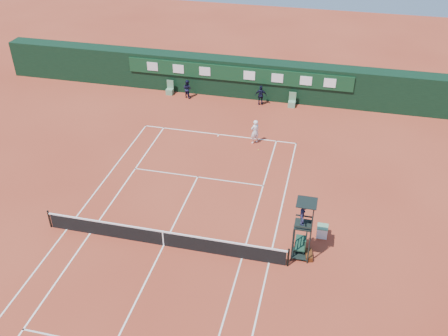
% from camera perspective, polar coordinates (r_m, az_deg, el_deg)
% --- Properties ---
extents(ground, '(90.00, 90.00, 0.00)m').
position_cam_1_polar(ground, '(26.20, -6.90, -8.77)').
color(ground, '#A73E27').
rests_on(ground, ground).
extents(court_lines, '(11.05, 23.85, 0.01)m').
position_cam_1_polar(court_lines, '(26.20, -6.90, -8.76)').
color(court_lines, white).
rests_on(court_lines, ground).
extents(tennis_net, '(12.90, 0.10, 1.10)m').
position_cam_1_polar(tennis_net, '(25.87, -6.97, -7.94)').
color(tennis_net, black).
rests_on(tennis_net, ground).
extents(back_wall, '(40.00, 1.65, 3.00)m').
position_cam_1_polar(back_wall, '(40.77, 1.72, 10.35)').
color(back_wall, black).
rests_on(back_wall, ground).
extents(linesman_chair_left, '(0.55, 0.50, 1.15)m').
position_cam_1_polar(linesman_chair_left, '(41.51, -6.21, 8.80)').
color(linesman_chair_left, '#609269').
rests_on(linesman_chair_left, ground).
extents(linesman_chair_right, '(0.55, 0.50, 1.15)m').
position_cam_1_polar(linesman_chair_right, '(39.55, 7.76, 7.38)').
color(linesman_chair_right, '#639771').
rests_on(linesman_chair_right, ground).
extents(umpire_chair, '(0.96, 0.95, 3.42)m').
position_cam_1_polar(umpire_chair, '(24.11, 9.12, -5.67)').
color(umpire_chair, black).
rests_on(umpire_chair, ground).
extents(player_bench, '(0.56, 1.20, 1.10)m').
position_cam_1_polar(player_bench, '(25.67, 9.00, -8.26)').
color(player_bench, '#173A28').
rests_on(player_bench, ground).
extents(tennis_bag, '(0.46, 0.81, 0.29)m').
position_cam_1_polar(tennis_bag, '(25.64, 9.65, -9.78)').
color(tennis_bag, black).
rests_on(tennis_bag, ground).
extents(cooler, '(0.57, 0.57, 0.65)m').
position_cam_1_polar(cooler, '(26.86, 11.16, -7.08)').
color(cooler, white).
rests_on(cooler, ground).
extents(tennis_ball, '(0.07, 0.07, 0.07)m').
position_cam_1_polar(tennis_ball, '(33.64, 3.95, 2.09)').
color(tennis_ball, '#B4C92E').
rests_on(tennis_ball, ground).
extents(player, '(0.75, 0.74, 1.74)m').
position_cam_1_polar(player, '(34.07, 3.55, 4.17)').
color(player, white).
rests_on(player, ground).
extents(ball_kid_left, '(0.90, 0.82, 1.50)m').
position_cam_1_polar(ball_kid_left, '(40.62, -4.21, 9.01)').
color(ball_kid_left, black).
rests_on(ball_kid_left, ground).
extents(ball_kid_right, '(0.98, 0.52, 1.59)m').
position_cam_1_polar(ball_kid_right, '(39.40, 4.24, 8.27)').
color(ball_kid_right, black).
rests_on(ball_kid_right, ground).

